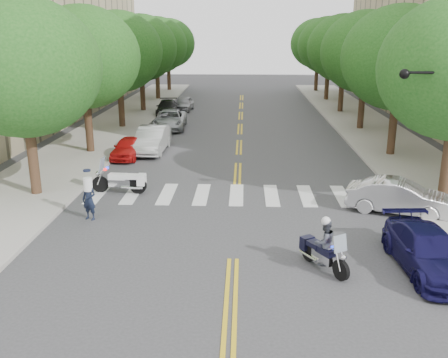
# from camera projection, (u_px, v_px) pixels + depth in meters

# --- Properties ---
(ground) EXTENTS (140.00, 140.00, 0.00)m
(ground) POSITION_uv_depth(u_px,v_px,m) (233.00, 259.00, 15.92)
(ground) COLOR #38383A
(ground) RESTS_ON ground
(sidewalk_left) EXTENTS (5.00, 60.00, 0.15)m
(sidewalk_left) POSITION_uv_depth(u_px,v_px,m) (113.00, 127.00, 37.33)
(sidewalk_left) COLOR #9E9991
(sidewalk_left) RESTS_ON ground
(sidewalk_right) EXTENTS (5.00, 60.00, 0.15)m
(sidewalk_right) POSITION_uv_depth(u_px,v_px,m) (369.00, 129.00, 36.59)
(sidewalk_right) COLOR #9E9991
(sidewalk_right) RESTS_ON ground
(tree_l_0) EXTENTS (6.40, 6.40, 8.45)m
(tree_l_0) POSITION_uv_depth(u_px,v_px,m) (23.00, 67.00, 20.42)
(tree_l_0) COLOR #382316
(tree_l_0) RESTS_ON ground
(tree_l_1) EXTENTS (6.40, 6.40, 8.45)m
(tree_l_1) POSITION_uv_depth(u_px,v_px,m) (83.00, 57.00, 28.08)
(tree_l_1) COLOR #382316
(tree_l_1) RESTS_ON ground
(tree_l_2) EXTENTS (6.40, 6.40, 8.45)m
(tree_l_2) POSITION_uv_depth(u_px,v_px,m) (118.00, 52.00, 35.74)
(tree_l_2) COLOR #382316
(tree_l_2) RESTS_ON ground
(tree_l_3) EXTENTS (6.40, 6.40, 8.45)m
(tree_l_3) POSITION_uv_depth(u_px,v_px,m) (141.00, 48.00, 43.40)
(tree_l_3) COLOR #382316
(tree_l_3) RESTS_ON ground
(tree_l_4) EXTENTS (6.40, 6.40, 8.45)m
(tree_l_4) POSITION_uv_depth(u_px,v_px,m) (156.00, 45.00, 51.06)
(tree_l_4) COLOR #382316
(tree_l_4) RESTS_ON ground
(tree_l_5) EXTENTS (6.40, 6.40, 8.45)m
(tree_l_5) POSITION_uv_depth(u_px,v_px,m) (168.00, 43.00, 58.72)
(tree_l_5) COLOR #382316
(tree_l_5) RESTS_ON ground
(tree_r_1) EXTENTS (6.40, 6.40, 8.45)m
(tree_r_1) POSITION_uv_depth(u_px,v_px,m) (399.00, 58.00, 27.39)
(tree_r_1) COLOR #382316
(tree_r_1) RESTS_ON ground
(tree_r_2) EXTENTS (6.40, 6.40, 8.45)m
(tree_r_2) POSITION_uv_depth(u_px,v_px,m) (366.00, 52.00, 35.05)
(tree_r_2) COLOR #382316
(tree_r_2) RESTS_ON ground
(tree_r_3) EXTENTS (6.40, 6.40, 8.45)m
(tree_r_3) POSITION_uv_depth(u_px,v_px,m) (344.00, 48.00, 42.71)
(tree_r_3) COLOR #382316
(tree_r_3) RESTS_ON ground
(tree_r_4) EXTENTS (6.40, 6.40, 8.45)m
(tree_r_4) POSITION_uv_depth(u_px,v_px,m) (329.00, 46.00, 50.37)
(tree_r_4) COLOR #382316
(tree_r_4) RESTS_ON ground
(tree_r_5) EXTENTS (6.40, 6.40, 8.45)m
(tree_r_5) POSITION_uv_depth(u_px,v_px,m) (318.00, 44.00, 58.03)
(tree_r_5) COLOR #382316
(tree_r_5) RESTS_ON ground
(motorcycle_police) EXTENTS (1.29, 1.92, 1.71)m
(motorcycle_police) POSITION_uv_depth(u_px,v_px,m) (323.00, 246.00, 15.09)
(motorcycle_police) COLOR black
(motorcycle_police) RESTS_ON ground
(motorcycle_parked) EXTENTS (2.50, 0.66, 1.61)m
(motorcycle_parked) POSITION_uv_depth(u_px,v_px,m) (124.00, 181.00, 22.25)
(motorcycle_parked) COLOR black
(motorcycle_parked) RESTS_ON ground
(officer_standing) EXTENTS (0.69, 0.57, 1.61)m
(officer_standing) POSITION_uv_depth(u_px,v_px,m) (89.00, 200.00, 19.07)
(officer_standing) COLOR black
(officer_standing) RESTS_ON ground
(convertible) EXTENTS (4.32, 2.76, 1.34)m
(convertible) POSITION_uv_depth(u_px,v_px,m) (399.00, 197.00, 19.78)
(convertible) COLOR #B8B7BA
(convertible) RESTS_ON ground
(sedan_blue) EXTENTS (2.03, 4.45, 1.26)m
(sedan_blue) POSITION_uv_depth(u_px,v_px,m) (428.00, 251.00, 15.03)
(sedan_blue) COLOR #110F3E
(sedan_blue) RESTS_ON ground
(parked_car_a) EXTENTS (1.62, 3.58, 1.19)m
(parked_car_a) POSITION_uv_depth(u_px,v_px,m) (128.00, 148.00, 28.44)
(parked_car_a) COLOR red
(parked_car_a) RESTS_ON ground
(parked_car_b) EXTENTS (1.72, 4.63, 1.51)m
(parked_car_b) POSITION_uv_depth(u_px,v_px,m) (152.00, 140.00, 29.79)
(parked_car_b) COLOR #BABABA
(parked_car_b) RESTS_ON ground
(parked_car_c) EXTENTS (2.46, 4.99, 1.36)m
(parked_car_c) POSITION_uv_depth(u_px,v_px,m) (170.00, 120.00, 36.86)
(parked_car_c) COLOR #A5A9AD
(parked_car_c) RESTS_ON ground
(parked_car_d) EXTENTS (2.23, 4.60, 1.29)m
(parked_car_d) POSITION_uv_depth(u_px,v_px,m) (167.00, 108.00, 42.72)
(parked_car_d) COLOR black
(parked_car_d) RESTS_ON ground
(parked_car_e) EXTENTS (1.70, 3.79, 1.26)m
(parked_car_e) POSITION_uv_depth(u_px,v_px,m) (184.00, 104.00, 45.23)
(parked_car_e) COLOR #949499
(parked_car_e) RESTS_ON ground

